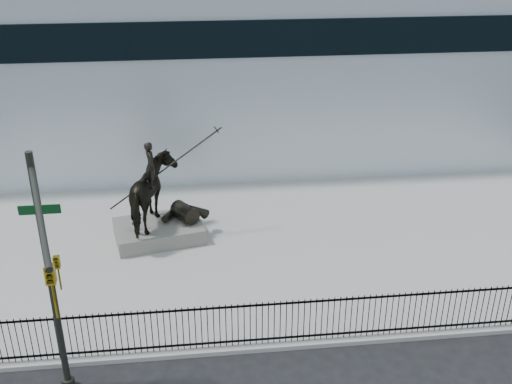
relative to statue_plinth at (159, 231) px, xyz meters
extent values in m
plane|color=black|center=(4.76, -8.11, -0.46)|extent=(120.00, 120.00, 0.00)
cube|color=#9A9A97|center=(4.76, -1.11, -0.39)|extent=(30.00, 12.00, 0.15)
cube|color=silver|center=(4.76, 11.89, 4.04)|extent=(44.00, 14.00, 9.00)
cube|color=black|center=(4.76, -6.86, -0.16)|extent=(22.00, 0.05, 0.05)
cube|color=black|center=(4.76, -6.86, 1.09)|extent=(22.00, 0.05, 0.05)
cube|color=black|center=(4.76, -6.86, 0.44)|extent=(22.00, 0.03, 1.50)
cube|color=#5D5B55|center=(0.00, 0.00, 0.00)|extent=(3.75, 2.94, 0.63)
imported|color=black|center=(0.00, 0.00, 1.65)|extent=(2.76, 3.05, 2.66)
imported|color=black|center=(-0.10, -0.02, 2.86)|extent=(0.56, 0.73, 1.80)
cylinder|color=black|center=(0.36, 0.08, 2.59)|extent=(4.21, 0.95, 2.71)
cylinder|color=#242722|center=(-2.24, -7.91, -0.31)|extent=(0.36, 0.36, 0.30)
cylinder|color=#242722|center=(-2.24, -7.91, 3.04)|extent=(0.18, 0.18, 7.00)
cylinder|color=#242722|center=(-1.64, -10.03, 6.14)|extent=(1.47, 4.84, 0.12)
imported|color=#BC9914|center=(-1.04, -12.16, 5.51)|extent=(0.18, 0.22, 1.10)
imported|color=#BC9914|center=(-2.02, -7.91, 3.24)|extent=(0.16, 0.20, 1.00)
cube|color=#0C3F19|center=(-1.88, -9.11, 5.64)|extent=(0.90, 0.03, 0.22)
camera|label=1|loc=(1.48, -21.15, 11.49)|focal=42.00mm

